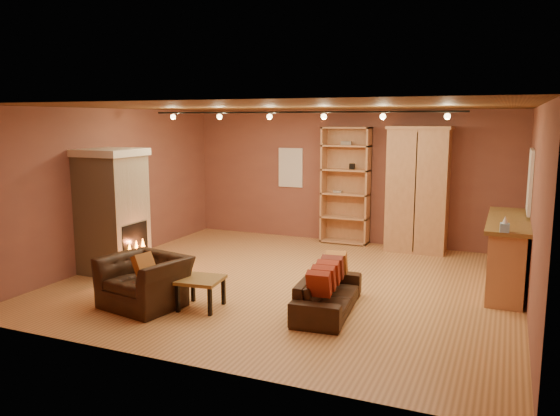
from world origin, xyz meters
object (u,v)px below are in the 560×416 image
at_px(armoire, 418,189).
at_px(coffee_table, 201,283).
at_px(armchair, 145,273).
at_px(loveseat, 328,286).
at_px(fireplace, 113,211).
at_px(bookcase, 346,185).
at_px(bar_counter, 507,253).

bearing_deg(armoire, coffee_table, -115.80).
xyz_separation_m(armchair, coffee_table, (0.77, 0.22, -0.11)).
height_order(armoire, loveseat, armoire).
bearing_deg(armchair, coffee_table, 27.29).
height_order(fireplace, loveseat, fireplace).
relative_size(bookcase, armoire, 0.99).
bearing_deg(bar_counter, fireplace, -165.65).
relative_size(fireplace, coffee_table, 3.37).
bearing_deg(loveseat, armoire, -13.12).
xyz_separation_m(fireplace, coffee_table, (2.35, -1.04, -0.69)).
distance_m(armoire, bar_counter, 2.66).
bearing_deg(coffee_table, armchair, -163.83).
bearing_deg(bar_counter, bookcase, 146.33).
bearing_deg(bookcase, armoire, -7.06).
relative_size(bookcase, loveseat, 1.42).
height_order(bar_counter, loveseat, bar_counter).
bearing_deg(loveseat, bookcase, 7.66).
bearing_deg(fireplace, loveseat, -6.43).
distance_m(fireplace, armoire, 5.77).
xyz_separation_m(bookcase, armoire, (1.51, -0.19, -0.00)).
xyz_separation_m(fireplace, armchair, (1.57, -1.27, -0.58)).
relative_size(fireplace, bar_counter, 0.92).
bearing_deg(armchair, fireplace, 152.27).
height_order(bookcase, armchair, bookcase).
height_order(bookcase, armoire, armoire).
bearing_deg(bookcase, loveseat, -77.07).
distance_m(bar_counter, armchair, 5.48).
height_order(fireplace, armchair, fireplace).
height_order(loveseat, coffee_table, loveseat).
xyz_separation_m(loveseat, armchair, (-2.44, -0.81, 0.13)).
height_order(loveseat, armchair, armchair).
bearing_deg(coffee_table, fireplace, 156.06).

